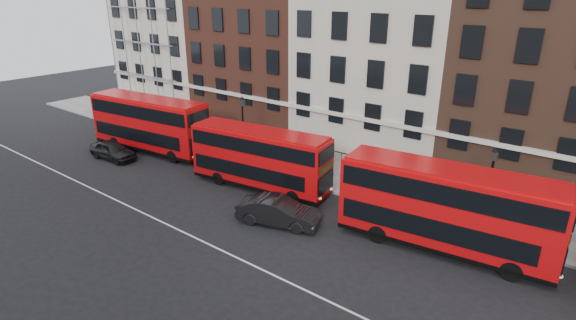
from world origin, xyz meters
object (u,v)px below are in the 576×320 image
Objects in this scene: bus_b at (260,157)px; car_front at (278,211)px; bus_a at (149,123)px; car_rear at (113,150)px; bus_c at (445,207)px.

bus_b is 2.08× the size of car_front.
bus_a reaches higher than car_rear.
bus_a is 3.78m from car_rear.
bus_b is (12.63, 0.00, -0.23)m from bus_a.
bus_a is at bearing 61.06° from car_front.
car_rear is at bearing -174.28° from bus_b.
car_front is (-8.80, -3.34, -1.72)m from bus_c.
bus_c reaches higher than bus_b.
bus_b is 2.35× the size of car_rear.
bus_c is (13.18, 0.00, 0.23)m from bus_b.
car_rear is (-26.68, -3.21, -1.79)m from bus_c.
car_rear is at bearing -179.89° from bus_c.
bus_a is 25.81m from bus_c.
bus_c is 26.93m from car_rear.
bus_a is at bearing 172.35° from bus_b.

